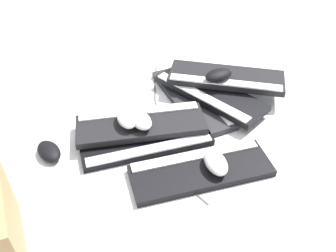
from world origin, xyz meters
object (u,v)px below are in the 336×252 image
object	(u,v)px
mouse_0	(49,151)
mouse_2	(140,120)
mouse_3	(135,113)
mouse_5	(219,75)
keyboard_5	(226,78)
keyboard_1	(201,170)
mouse_1	(127,118)
keyboard_2	(192,98)
keyboard_3	(141,124)
mouse_4	(216,162)
keyboard_0	(146,142)
keyboard_4	(210,93)

from	to	relation	value
mouse_0	mouse_2	size ratio (longest dim) A/B	1.00
mouse_3	mouse_5	xyz separation A→B (m)	(-0.35, -0.07, 0.03)
keyboard_5	mouse_0	distance (m)	0.71
keyboard_1	mouse_1	distance (m)	0.30
mouse_1	keyboard_2	bearing A→B (deg)	-67.96
keyboard_2	mouse_0	xyz separation A→B (m)	(0.56, 0.11, 0.01)
keyboard_5	mouse_3	world-z (taller)	mouse_3
keyboard_3	keyboard_5	bearing A→B (deg)	-163.40
mouse_1	mouse_2	size ratio (longest dim) A/B	1.00
keyboard_1	keyboard_5	world-z (taller)	keyboard_5
keyboard_2	mouse_0	distance (m)	0.57
keyboard_2	mouse_4	xyz separation A→B (m)	(0.08, 0.37, 0.04)
keyboard_2	mouse_4	world-z (taller)	mouse_4
keyboard_1	keyboard_2	world-z (taller)	same
mouse_3	mouse_5	distance (m)	0.36
mouse_5	mouse_1	bearing A→B (deg)	4.76
keyboard_1	keyboard_5	xyz separation A→B (m)	(-0.26, -0.36, 0.06)
keyboard_0	mouse_1	bearing A→B (deg)	-56.59
mouse_3	keyboard_5	bearing A→B (deg)	-3.42
keyboard_5	mouse_1	xyz separation A→B (m)	(0.43, 0.11, 0.01)
keyboard_2	keyboard_3	distance (m)	0.27
mouse_1	mouse_2	bearing A→B (deg)	-119.98
mouse_5	mouse_2	bearing A→B (deg)	9.85
keyboard_0	mouse_2	size ratio (longest dim) A/B	4.08
mouse_3	mouse_4	xyz separation A→B (m)	(-0.17, 0.28, -0.03)
keyboard_0	mouse_2	xyz separation A→B (m)	(0.01, -0.04, 0.07)
keyboard_0	keyboard_5	size ratio (longest dim) A/B	0.99
keyboard_0	mouse_2	world-z (taller)	mouse_2
keyboard_1	mouse_0	xyz separation A→B (m)	(0.43, -0.24, 0.01)
mouse_0	mouse_5	size ratio (longest dim) A/B	1.00
keyboard_2	mouse_5	size ratio (longest dim) A/B	4.08
keyboard_1	keyboard_5	distance (m)	0.45
keyboard_2	keyboard_5	size ratio (longest dim) A/B	0.99
keyboard_4	mouse_4	bearing A→B (deg)	67.25
keyboard_5	mouse_0	xyz separation A→B (m)	(0.70, 0.11, -0.05)
keyboard_5	mouse_4	size ratio (longest dim) A/B	4.12
keyboard_2	mouse_5	distance (m)	0.14
keyboard_5	mouse_4	bearing A→B (deg)	59.01
keyboard_1	mouse_2	world-z (taller)	mouse_2
keyboard_4	mouse_0	distance (m)	0.62
keyboard_3	mouse_5	world-z (taller)	mouse_5
keyboard_0	mouse_4	world-z (taller)	mouse_4
mouse_2	mouse_3	bearing A→B (deg)	178.22
mouse_0	keyboard_0	bearing A→B (deg)	-117.46
mouse_4	mouse_0	bearing A→B (deg)	-115.39
keyboard_1	mouse_5	world-z (taller)	mouse_5
mouse_0	keyboard_3	bearing A→B (deg)	-106.60
keyboard_2	keyboard_3	xyz separation A→B (m)	(0.24, 0.11, 0.03)
keyboard_0	mouse_4	bearing A→B (deg)	128.87
keyboard_1	mouse_4	world-z (taller)	mouse_4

